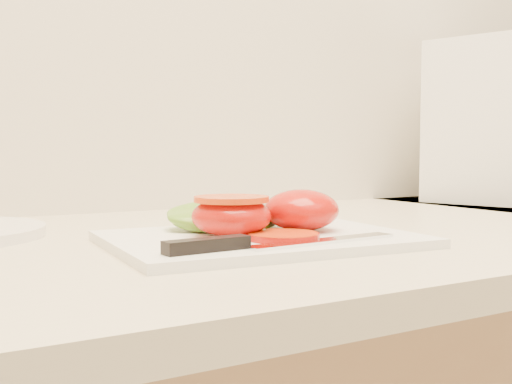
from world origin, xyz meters
TOP-DOWN VIEW (x-y plane):
  - cutting_board at (-0.34, 1.59)m, footprint 0.33×0.25m
  - tomato_half_dome at (-0.28, 1.60)m, footprint 0.08×0.08m
  - tomato_half_cut at (-0.37, 1.60)m, footprint 0.08×0.08m
  - tomato_slice_0 at (-0.34, 1.55)m, footprint 0.07×0.07m
  - lettuce_leaf_0 at (-0.35, 1.66)m, footprint 0.14×0.10m
  - knife at (-0.39, 1.52)m, footprint 0.25×0.04m
  - appliance at (0.32, 1.80)m, footprint 0.27×0.30m

SIDE VIEW (x-z plane):
  - cutting_board at x=-0.34m, z-range 0.93..0.94m
  - tomato_slice_0 at x=-0.34m, z-range 0.94..0.95m
  - knife at x=-0.39m, z-range 0.94..0.95m
  - lettuce_leaf_0 at x=-0.35m, z-range 0.94..0.97m
  - tomato_half_cut at x=-0.37m, z-range 0.94..0.98m
  - tomato_half_dome at x=-0.28m, z-range 0.94..0.99m
  - appliance at x=0.32m, z-range 0.93..1.23m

